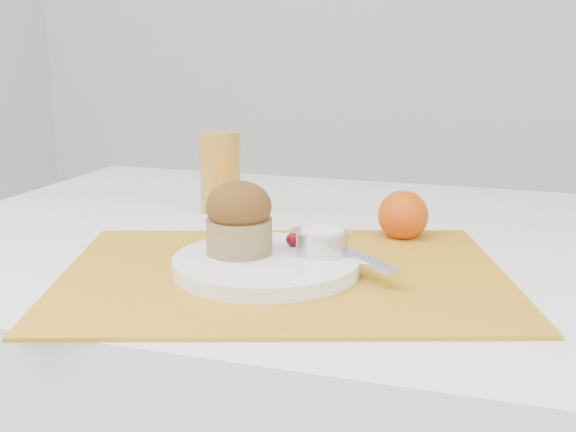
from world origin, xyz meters
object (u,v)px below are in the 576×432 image
(plate, at_px, (266,264))
(orange, at_px, (403,215))
(juice_glass, at_px, (220,172))
(muffin, at_px, (239,219))

(plate, height_order, orange, orange)
(plate, xyz_separation_m, orange, (0.12, 0.19, 0.02))
(plate, xyz_separation_m, juice_glass, (-0.17, 0.27, 0.05))
(juice_glass, xyz_separation_m, muffin, (0.14, -0.26, -0.00))
(plate, relative_size, orange, 3.18)
(orange, relative_size, muffin, 0.79)
(plate, bearing_deg, muffin, 168.94)
(plate, distance_m, muffin, 0.06)
(plate, relative_size, juice_glass, 1.71)
(orange, height_order, juice_glass, juice_glass)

